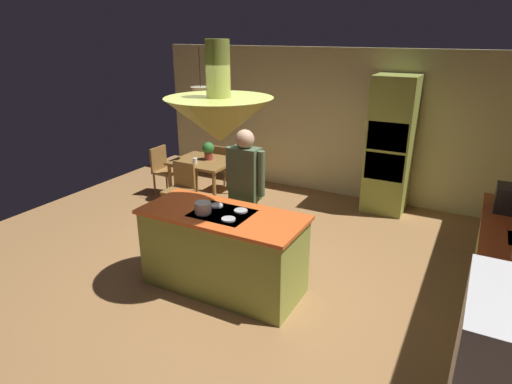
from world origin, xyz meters
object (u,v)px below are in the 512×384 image
(chair_at_corner, at_px, (164,168))
(dining_table, at_px, (204,166))
(oven_tower, at_px, (390,146))
(chair_facing_island, at_px, (181,186))
(cup_on_table, at_px, (195,161))
(chair_by_back_wall, at_px, (225,165))
(potted_plant_on_table, at_px, (208,150))
(person_at_island, at_px, (245,188))
(cooking_pot_on_cooktop, at_px, (203,208))
(kitchen_island, at_px, (223,251))

(chair_at_corner, bearing_deg, dining_table, -90.00)
(oven_tower, bearing_deg, chair_facing_island, -147.38)
(dining_table, xyz_separation_m, chair_facing_island, (0.00, -0.65, -0.15))
(oven_tower, distance_m, cup_on_table, 3.14)
(chair_by_back_wall, distance_m, potted_plant_on_table, 0.71)
(person_at_island, distance_m, cooking_pot_on_cooktop, 0.82)
(dining_table, distance_m, cup_on_table, 0.26)
(chair_by_back_wall, height_order, cup_on_table, chair_by_back_wall)
(potted_plant_on_table, height_order, cooking_pot_on_cooktop, cooking_pot_on_cooktop)
(chair_by_back_wall, height_order, potted_plant_on_table, potted_plant_on_table)
(dining_table, xyz_separation_m, potted_plant_on_table, (0.05, 0.08, 0.28))
(oven_tower, bearing_deg, chair_by_back_wall, -169.98)
(kitchen_island, xyz_separation_m, cup_on_table, (-1.72, 1.89, 0.33))
(dining_table, height_order, chair_facing_island, chair_facing_island)
(oven_tower, bearing_deg, kitchen_island, -108.73)
(kitchen_island, distance_m, cooking_pot_on_cooktop, 0.58)
(chair_facing_island, height_order, potted_plant_on_table, potted_plant_on_table)
(dining_table, distance_m, person_at_island, 2.17)
(dining_table, xyz_separation_m, cup_on_table, (-0.02, -0.21, 0.15))
(oven_tower, relative_size, chair_by_back_wall, 2.51)
(kitchen_island, bearing_deg, chair_facing_island, 139.51)
(oven_tower, relative_size, potted_plant_on_table, 7.28)
(dining_table, distance_m, chair_at_corner, 0.89)
(potted_plant_on_table, distance_m, cooking_pot_on_cooktop, 2.75)
(cup_on_table, bearing_deg, person_at_island, -36.51)
(chair_facing_island, xyz_separation_m, cooking_pot_on_cooktop, (1.54, -1.58, 0.51))
(dining_table, relative_size, chair_at_corner, 1.15)
(oven_tower, bearing_deg, dining_table, -157.79)
(potted_plant_on_table, bearing_deg, dining_table, -119.26)
(person_at_island, distance_m, chair_facing_island, 1.85)
(oven_tower, xyz_separation_m, cooking_pot_on_cooktop, (-1.26, -3.37, -0.08))
(cooking_pot_on_cooktop, bearing_deg, potted_plant_on_table, 122.85)
(dining_table, xyz_separation_m, chair_at_corner, (-0.88, -0.00, -0.15))
(chair_facing_island, relative_size, chair_by_back_wall, 1.00)
(chair_by_back_wall, distance_m, cup_on_table, 0.91)
(potted_plant_on_table, bearing_deg, cup_on_table, -102.78)
(kitchen_island, bearing_deg, dining_table, 128.99)
(oven_tower, height_order, chair_facing_island, oven_tower)
(kitchen_island, height_order, dining_table, kitchen_island)
(chair_at_corner, bearing_deg, potted_plant_on_table, -84.87)
(chair_at_corner, distance_m, cooking_pot_on_cooktop, 3.33)
(chair_at_corner, bearing_deg, cooking_pot_on_cooktop, -132.65)
(kitchen_island, distance_m, chair_by_back_wall, 3.23)
(dining_table, relative_size, potted_plant_on_table, 3.35)
(kitchen_island, xyz_separation_m, chair_facing_island, (-1.70, 1.45, 0.03))
(dining_table, distance_m, cooking_pot_on_cooktop, 2.73)
(chair_at_corner, distance_m, potted_plant_on_table, 1.02)
(kitchen_island, relative_size, chair_at_corner, 2.12)
(person_at_island, distance_m, potted_plant_on_table, 2.17)
(oven_tower, xyz_separation_m, potted_plant_on_table, (-2.75, -1.06, -0.16))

